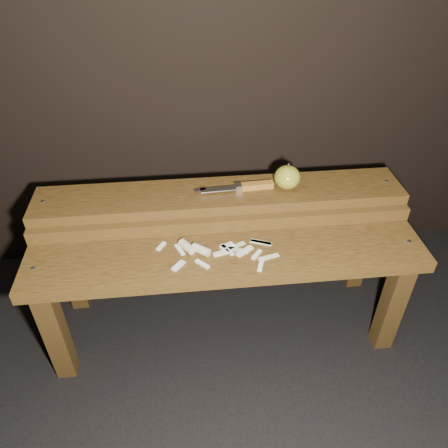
{
  "coord_description": "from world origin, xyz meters",
  "views": [
    {
      "loc": [
        -0.11,
        -1.01,
        1.28
      ],
      "look_at": [
        0.0,
        0.06,
        0.45
      ],
      "focal_mm": 35.0,
      "sensor_mm": 36.0,
      "label": 1
    }
  ],
  "objects": [
    {
      "name": "apple_scraps",
      "position": [
        -0.05,
        -0.03,
        0.43
      ],
      "size": [
        0.36,
        0.16,
        0.03
      ],
      "color": "beige",
      "rests_on": "bench_front_tier"
    },
    {
      "name": "apple",
      "position": [
        0.22,
        0.17,
        0.54
      ],
      "size": [
        0.09,
        0.09,
        0.09
      ],
      "color": "olive",
      "rests_on": "bench_rear_tier"
    },
    {
      "name": "ground",
      "position": [
        0.0,
        0.0,
        0.0
      ],
      "size": [
        60.0,
        60.0,
        0.0
      ],
      "primitive_type": "plane",
      "color": "black"
    },
    {
      "name": "bench_front_tier",
      "position": [
        0.0,
        -0.06,
        0.35
      ],
      "size": [
        1.2,
        0.2,
        0.42
      ],
      "color": "#38240E",
      "rests_on": "ground"
    },
    {
      "name": "knife",
      "position": [
        0.09,
        0.17,
        0.51
      ],
      "size": [
        0.26,
        0.04,
        0.02
      ],
      "color": "#936020",
      "rests_on": "bench_rear_tier"
    },
    {
      "name": "bench_rear_tier",
      "position": [
        0.0,
        0.17,
        0.41
      ],
      "size": [
        1.2,
        0.21,
        0.5
      ],
      "color": "#38240E",
      "rests_on": "ground"
    }
  ]
}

